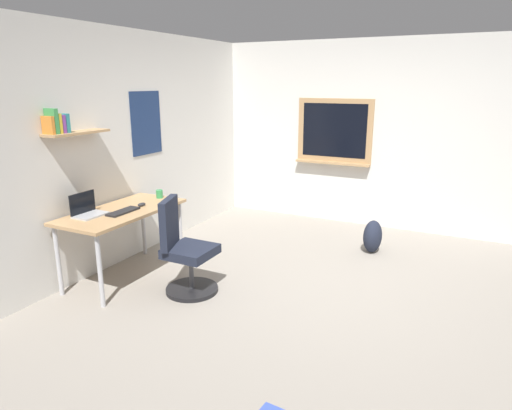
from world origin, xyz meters
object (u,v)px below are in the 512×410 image
object	(u,v)px
coffee_mug	(159,194)
laptop	(87,210)
desk	(122,217)
office_chair	(184,253)
backpack	(373,236)
computer_mouse	(142,204)
keyboard	(123,212)

from	to	relation	value
coffee_mug	laptop	bearing A→B (deg)	167.95
desk	office_chair	bearing A→B (deg)	-89.93
office_chair	laptop	distance (m)	1.05
coffee_mug	backpack	xyz separation A→B (m)	(1.35, -2.15, -0.59)
laptop	coffee_mug	world-z (taller)	laptop
laptop	coffee_mug	size ratio (longest dim) A/B	3.37
desk	computer_mouse	xyz separation A→B (m)	(0.21, -0.08, 0.09)
office_chair	computer_mouse	size ratio (longest dim) A/B	9.13
laptop	coffee_mug	distance (m)	0.90
desk	computer_mouse	size ratio (longest dim) A/B	13.03
office_chair	backpack	bearing A→B (deg)	-36.36
office_chair	computer_mouse	bearing A→B (deg)	72.86
laptop	backpack	bearing A→B (deg)	-46.39
keyboard	desk	bearing A→B (deg)	50.71
keyboard	backpack	size ratio (longest dim) A/B	0.92
coffee_mug	desk	bearing A→B (deg)	176.75
desk	coffee_mug	distance (m)	0.59
laptop	coffee_mug	xyz separation A→B (m)	(0.88, -0.19, -0.01)
keyboard	coffee_mug	distance (m)	0.65
keyboard	office_chair	bearing A→B (deg)	-84.28
keyboard	computer_mouse	size ratio (longest dim) A/B	3.56
desk	backpack	world-z (taller)	desk
office_chair	laptop	xyz separation A→B (m)	(-0.31, 0.92, 0.39)
desk	coffee_mug	bearing A→B (deg)	-3.25
computer_mouse	backpack	bearing A→B (deg)	-50.83
keyboard	computer_mouse	bearing A→B (deg)	0.00
keyboard	computer_mouse	xyz separation A→B (m)	(0.28, 0.00, 0.01)
office_chair	backpack	distance (m)	2.40
laptop	keyboard	world-z (taller)	laptop
office_chair	laptop	bearing A→B (deg)	108.32
office_chair	coffee_mug	size ratio (longest dim) A/B	10.33
desk	computer_mouse	world-z (taller)	computer_mouse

